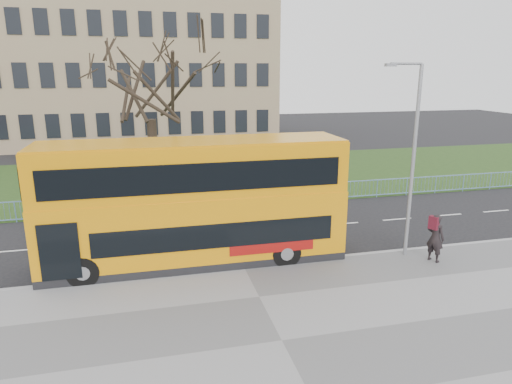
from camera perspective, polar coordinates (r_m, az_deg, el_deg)
ground at (r=19.34m, az=-2.58°, el=-7.68°), size 120.00×120.00×0.00m
pavement at (r=13.50m, az=3.24°, el=-18.24°), size 80.00×10.50×0.12m
kerb at (r=17.92m, az=-1.61°, el=-9.33°), size 80.00×0.20×0.14m
grass_verge at (r=32.86m, az=-7.39°, el=1.83°), size 80.00×15.40×0.08m
guard_railing at (r=25.32m, az=-5.47°, el=-0.89°), size 40.00×0.12×1.10m
bare_tree at (r=27.60m, az=-13.06°, el=10.66°), size 7.65×7.65×10.93m
civic_building at (r=52.56m, az=-15.87°, el=13.96°), size 30.00×15.00×14.00m
yellow_bus at (r=17.78m, az=-7.68°, el=-0.99°), size 11.56×2.83×4.84m
pedestrian at (r=19.30m, az=21.50°, el=-5.35°), size 0.73×0.84×1.94m
street_lamp at (r=18.72m, az=18.88°, el=4.47°), size 1.61×0.26×7.61m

